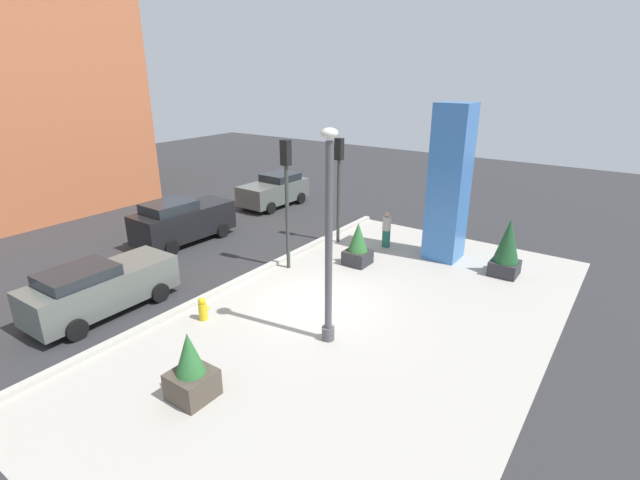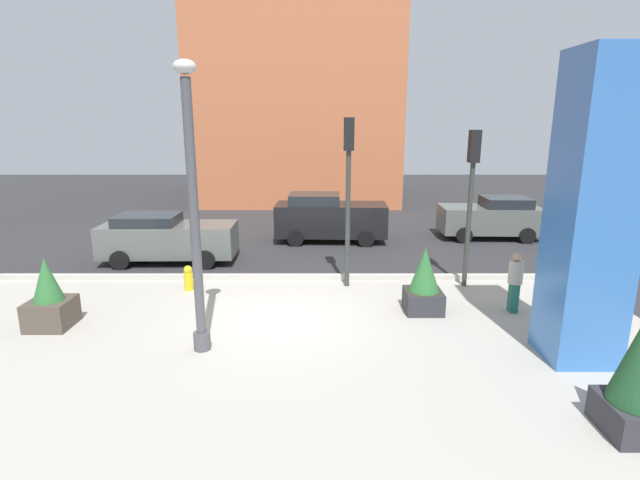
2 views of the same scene
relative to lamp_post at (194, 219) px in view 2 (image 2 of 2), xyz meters
The scene contains 15 objects.
ground_plane 6.51m from the lamp_post, 74.79° to the left, with size 60.00×60.00×0.00m, color #2D2D30.
plaza_pavement 3.28m from the lamp_post, 13.63° to the right, with size 18.00×10.00×0.02m, color #ADA89E.
curb_strip 5.72m from the lamp_post, 72.13° to the left, with size 18.00×0.24×0.16m, color #B7B2A8.
lamp_post is the anchor object (origin of this frame).
art_pillar_blue 7.84m from the lamp_post, ahead, with size 1.33×1.33×6.11m, color #3870BC.
potted_plant_mid_plaza 4.59m from the lamp_post, 163.00° to the left, with size 0.96×0.96×1.72m.
potted_plant_near_left 6.01m from the lamp_post, 22.50° to the left, with size 0.94×0.94×1.71m.
fire_hydrant 4.70m from the lamp_post, 108.83° to the left, with size 0.36×0.26×0.75m.
traffic_light_far_side 8.02m from the lamp_post, 31.27° to the left, with size 0.28×0.42×4.56m.
traffic_light_corner 5.34m from the lamp_post, 51.13° to the left, with size 0.28×0.42×4.90m.
car_passing_lane 10.34m from the lamp_post, 73.35° to the left, with size 4.54×2.11×1.96m.
car_curb_east 14.33m from the lamp_post, 46.60° to the left, with size 4.13×2.16×1.74m.
car_intersection 7.52m from the lamp_post, 112.59° to the left, with size 4.59×1.98×1.69m.
pedestrian_crossing 8.04m from the lamp_post, 15.71° to the left, with size 0.38×0.38×1.59m.
highrise_across_street 23.85m from the lamp_post, 87.06° to the left, with size 11.91×11.47×20.65m, color #C66B42.
Camera 2 is at (1.00, -11.10, 4.76)m, focal length 26.92 mm.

